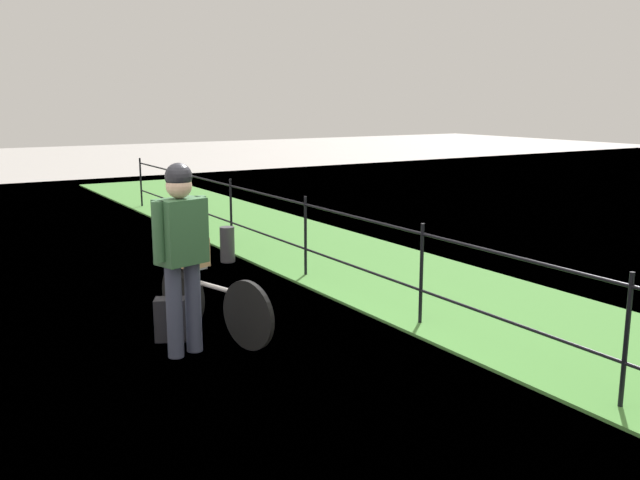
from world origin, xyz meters
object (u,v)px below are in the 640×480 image
Objects in this scene: mooring_bollard at (227,244)px; bicycle_main at (213,302)px; wooden_crate at (189,251)px; backpack_on_paving at (171,319)px; cyclist_person at (181,242)px; terrier_dog at (189,230)px.

bicycle_main is at bearing -26.46° from mooring_bollard.
wooden_crate is 2.91m from mooring_bollard.
wooden_crate is at bearing 63.63° from backpack_on_paving.
cyclist_person reaches higher than wooden_crate.
bicycle_main reaches higher than mooring_bollard.
terrier_dog reaches higher than mooring_bollard.
terrier_dog is 0.86m from backpack_on_paving.
wooden_crate is at bearing -164.07° from bicycle_main.
terrier_dog is at bearing 153.16° from cyclist_person.
backpack_on_paving is (0.21, -0.28, -0.57)m from wooden_crate.
terrier_dog is 0.66× the size of mooring_bollard.
bicycle_main is 4.78× the size of terrier_dog.
terrier_dog reaches higher than bicycle_main.
backpack_on_paving is at bearing -108.60° from bicycle_main.
mooring_bollard is at bearing 148.90° from wooden_crate.
bicycle_main is 3.17× the size of mooring_bollard.
terrier_dog is at bearing -164.07° from bicycle_main.
backpack_on_paving is at bearing 177.75° from cyclist_person.
mooring_bollard is (-3.06, 1.77, -0.76)m from cyclist_person.
terrier_dog reaches higher than backpack_on_paving.
wooden_crate is 0.67m from backpack_on_paving.
bicycle_main is at bearing 126.41° from cyclist_person.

